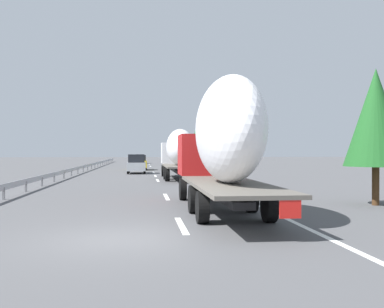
# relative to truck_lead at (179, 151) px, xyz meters

# --- Properties ---
(ground_plane) EXTENTS (260.00, 260.00, 0.00)m
(ground_plane) POSITION_rel_truck_lead_xyz_m (14.95, 3.60, -2.32)
(ground_plane) COLOR #4C4C4F
(lane_stripe_0) EXTENTS (3.20, 0.20, 0.01)m
(lane_stripe_0) POSITION_rel_truck_lead_xyz_m (-23.05, 1.80, -2.31)
(lane_stripe_0) COLOR white
(lane_stripe_0) RESTS_ON ground_plane
(lane_stripe_1) EXTENTS (3.20, 0.20, 0.01)m
(lane_stripe_1) POSITION_rel_truck_lead_xyz_m (-14.33, 1.80, -2.31)
(lane_stripe_1) COLOR white
(lane_stripe_1) RESTS_ON ground_plane
(lane_stripe_2) EXTENTS (3.20, 0.20, 0.01)m
(lane_stripe_2) POSITION_rel_truck_lead_xyz_m (-1.46, 1.80, -2.31)
(lane_stripe_2) COLOR white
(lane_stripe_2) RESTS_ON ground_plane
(lane_stripe_3) EXTENTS (3.20, 0.20, 0.01)m
(lane_stripe_3) POSITION_rel_truck_lead_xyz_m (5.04, 1.80, -2.31)
(lane_stripe_3) COLOR white
(lane_stripe_3) RESTS_ON ground_plane
(lane_stripe_4) EXTENTS (3.20, 0.20, 0.01)m
(lane_stripe_4) POSITION_rel_truck_lead_xyz_m (11.96, 1.80, -2.31)
(lane_stripe_4) COLOR white
(lane_stripe_4) RESTS_ON ground_plane
(lane_stripe_5) EXTENTS (3.20, 0.20, 0.01)m
(lane_stripe_5) POSITION_rel_truck_lead_xyz_m (31.63, 1.80, -2.31)
(lane_stripe_5) COLOR white
(lane_stripe_5) RESTS_ON ground_plane
(lane_stripe_6) EXTENTS (3.20, 0.20, 0.01)m
(lane_stripe_6) POSITION_rel_truck_lead_xyz_m (42.76, 1.80, -2.31)
(lane_stripe_6) COLOR white
(lane_stripe_6) RESTS_ON ground_plane
(edge_line_right) EXTENTS (110.00, 0.20, 0.01)m
(edge_line_right) POSITION_rel_truck_lead_xyz_m (19.95, -1.90, -2.31)
(edge_line_right) COLOR white
(edge_line_right) RESTS_ON ground_plane
(truck_lead) EXTENTS (12.12, 2.55, 4.09)m
(truck_lead) POSITION_rel_truck_lead_xyz_m (0.00, 0.00, 0.00)
(truck_lead) COLOR silver
(truck_lead) RESTS_ON ground_plane
(truck_trailing) EXTENTS (12.55, 2.55, 4.94)m
(truck_trailing) POSITION_rel_truck_lead_xyz_m (-20.43, 0.00, 0.40)
(truck_trailing) COLOR #B21919
(truck_trailing) RESTS_ON ground_plane
(car_yellow_coupe) EXTENTS (4.76, 1.91, 1.87)m
(car_yellow_coupe) POSITION_rel_truck_lead_xyz_m (18.81, 3.43, -1.37)
(car_yellow_coupe) COLOR gold
(car_yellow_coupe) RESTS_ON ground_plane
(car_silver_hatch) EXTENTS (4.54, 1.89, 2.00)m
(car_silver_hatch) POSITION_rel_truck_lead_xyz_m (9.94, 3.62, -1.33)
(car_silver_hatch) COLOR #ADB2B7
(car_silver_hatch) RESTS_ON ground_plane
(car_blue_sedan) EXTENTS (4.66, 1.82, 1.78)m
(car_blue_sedan) POSITION_rel_truck_lead_xyz_m (47.61, 3.50, -1.41)
(car_blue_sedan) COLOR #28479E
(car_blue_sedan) RESTS_ON ground_plane
(road_sign) EXTENTS (0.10, 0.90, 3.41)m
(road_sign) POSITION_rel_truck_lead_xyz_m (23.46, -3.10, 0.03)
(road_sign) COLOR gray
(road_sign) RESTS_ON ground_plane
(tree_0) EXTENTS (2.66, 2.66, 7.30)m
(tree_0) POSITION_rel_truck_lead_xyz_m (36.10, -6.04, 2.22)
(tree_0) COLOR #472D19
(tree_0) RESTS_ON ground_plane
(tree_1) EXTENTS (3.05, 3.05, 7.16)m
(tree_1) POSITION_rel_truck_lead_xyz_m (29.01, -6.39, 2.00)
(tree_1) COLOR #472D19
(tree_1) RESTS_ON ground_plane
(tree_2) EXTENTS (2.69, 2.69, 5.86)m
(tree_2) POSITION_rel_truck_lead_xyz_m (-18.81, -6.92, 1.43)
(tree_2) COLOR #472D19
(tree_2) RESTS_ON ground_plane
(tree_3) EXTENTS (3.38, 3.38, 5.10)m
(tree_3) POSITION_rel_truck_lead_xyz_m (43.63, -6.11, 0.93)
(tree_3) COLOR #472D19
(tree_3) RESTS_ON ground_plane
(guardrail_median) EXTENTS (94.00, 0.10, 0.76)m
(guardrail_median) POSITION_rel_truck_lead_xyz_m (17.95, 9.60, -1.74)
(guardrail_median) COLOR #9EA0A5
(guardrail_median) RESTS_ON ground_plane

